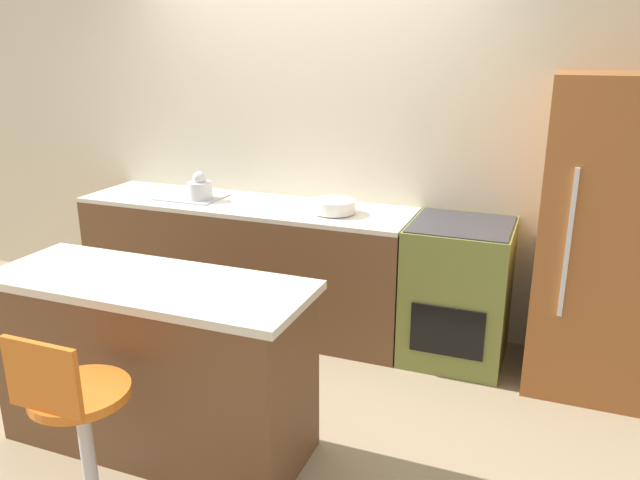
% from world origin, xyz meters
% --- Properties ---
extents(ground_plane, '(14.00, 14.00, 0.00)m').
position_xyz_m(ground_plane, '(0.00, 0.00, 0.00)').
color(ground_plane, '#998466').
extents(wall_back, '(8.00, 0.06, 2.60)m').
position_xyz_m(wall_back, '(0.00, 0.68, 1.30)').
color(wall_back, beige).
rests_on(wall_back, ground_plane).
extents(back_counter, '(2.37, 0.63, 0.89)m').
position_xyz_m(back_counter, '(-0.36, 0.33, 0.44)').
color(back_counter, brown).
rests_on(back_counter, ground_plane).
extents(kitchen_island, '(1.58, 0.59, 0.89)m').
position_xyz_m(kitchen_island, '(-0.08, -1.14, 0.45)').
color(kitchen_island, brown).
rests_on(kitchen_island, ground_plane).
extents(oven_range, '(0.63, 0.64, 0.89)m').
position_xyz_m(oven_range, '(1.15, 0.33, 0.45)').
color(oven_range, olive).
rests_on(oven_range, ground_plane).
extents(refrigerator, '(0.71, 0.70, 1.80)m').
position_xyz_m(refrigerator, '(1.95, 0.31, 0.90)').
color(refrigerator, '#995628').
rests_on(refrigerator, ground_plane).
extents(stool_chair, '(0.40, 0.40, 0.91)m').
position_xyz_m(stool_chair, '(-0.03, -1.72, 0.45)').
color(stool_chair, '#B7B7BC').
rests_on(stool_chair, ground_plane).
extents(kettle, '(0.17, 0.17, 0.20)m').
position_xyz_m(kettle, '(-0.68, 0.30, 0.97)').
color(kettle, silver).
rests_on(kettle, back_counter).
extents(mixing_bowl, '(0.27, 0.27, 0.08)m').
position_xyz_m(mixing_bowl, '(0.33, 0.30, 0.94)').
color(mixing_bowl, white).
rests_on(mixing_bowl, back_counter).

